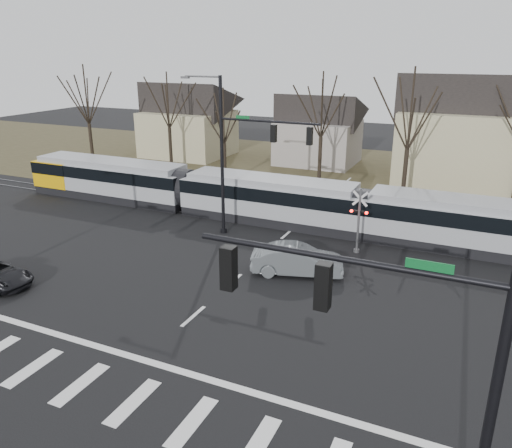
% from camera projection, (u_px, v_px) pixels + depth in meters
% --- Properties ---
extents(ground, '(140.00, 140.00, 0.00)m').
position_uv_depth(ground, '(169.00, 338.00, 21.37)').
color(ground, black).
extents(grass_verge, '(140.00, 28.00, 0.01)m').
position_uv_depth(grass_verge, '(353.00, 175.00, 48.84)').
color(grass_verge, '#38331E').
rests_on(grass_verge, ground).
extents(crosswalk, '(27.00, 2.60, 0.01)m').
position_uv_depth(crosswalk, '(106.00, 393.00, 17.94)').
color(crosswalk, silver).
rests_on(crosswalk, ground).
extents(stop_line, '(28.00, 0.35, 0.01)m').
position_uv_depth(stop_line, '(143.00, 360.00, 19.83)').
color(stop_line, silver).
rests_on(stop_line, ground).
extents(lane_dashes, '(0.18, 30.00, 0.01)m').
position_uv_depth(lane_dashes, '(297.00, 225.00, 35.11)').
color(lane_dashes, silver).
rests_on(lane_dashes, ground).
extents(rail_pair, '(90.00, 1.52, 0.06)m').
position_uv_depth(rail_pair, '(296.00, 225.00, 34.93)').
color(rail_pair, '#59595E').
rests_on(rail_pair, ground).
extents(tram, '(42.14, 3.13, 3.19)m').
position_uv_depth(tram, '(268.00, 197.00, 35.42)').
color(tram, gray).
rests_on(tram, ground).
extents(sedan, '(4.55, 5.97, 1.64)m').
position_uv_depth(sedan, '(297.00, 260.00, 27.20)').
color(sedan, slate).
rests_on(sedan, ground).
extents(signal_pole_near_right, '(6.72, 0.44, 8.00)m').
position_uv_depth(signal_pole_near_right, '(396.00, 375.00, 10.55)').
color(signal_pole_near_right, black).
rests_on(signal_pole_near_right, ground).
extents(signal_pole_far, '(9.28, 0.44, 10.20)m').
position_uv_depth(signal_pole_far, '(244.00, 151.00, 31.16)').
color(signal_pole_far, black).
rests_on(signal_pole_far, ground).
extents(rail_crossing_signal, '(1.08, 0.36, 4.00)m').
position_uv_depth(rail_crossing_signal, '(358.00, 223.00, 29.77)').
color(rail_crossing_signal, '#59595B').
rests_on(rail_crossing_signal, ground).
extents(tree_row, '(59.20, 7.20, 10.00)m').
position_uv_depth(tree_row, '(363.00, 135.00, 41.25)').
color(tree_row, black).
rests_on(tree_row, ground).
extents(house_a, '(9.72, 8.64, 8.60)m').
position_uv_depth(house_a, '(188.00, 116.00, 56.92)').
color(house_a, tan).
rests_on(house_a, ground).
extents(house_b, '(8.64, 7.56, 7.65)m').
position_uv_depth(house_b, '(319.00, 126.00, 52.92)').
color(house_b, gray).
rests_on(house_b, ground).
extents(house_c, '(10.80, 8.64, 10.10)m').
position_uv_depth(house_c, '(459.00, 126.00, 44.44)').
color(house_c, tan).
rests_on(house_c, ground).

